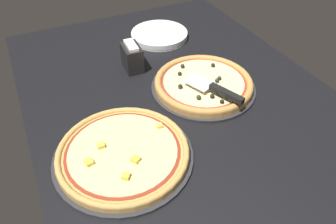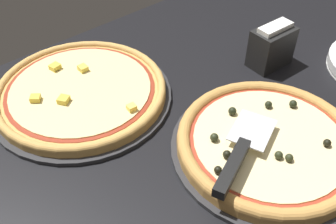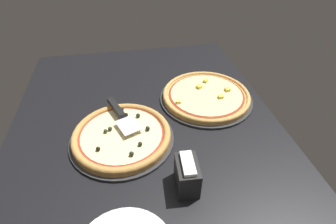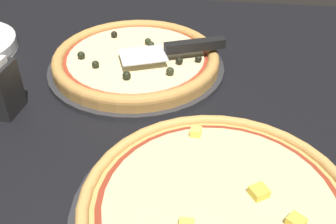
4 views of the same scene
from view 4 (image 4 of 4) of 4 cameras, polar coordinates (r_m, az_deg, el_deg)
The scene contains 6 objects.
ground_plane at distance 80.02cm, azimuth -5.25°, elevation 1.68°, with size 148.35×105.28×3.60cm, color black.
pizza_pan_front at distance 86.87cm, azimuth -4.58°, elevation 6.58°, with size 38.18×38.18×1.00cm, color #2D2D30.
pizza_front at distance 85.88cm, azimuth -4.64°, elevation 7.73°, with size 35.89×35.89×3.90cm.
pizza_pan_back at distance 56.06cm, azimuth 7.29°, elevation -14.43°, with size 40.75×40.75×1.00cm, color #2D2D30.
pizza_back at distance 54.68cm, azimuth 7.45°, elevation -13.25°, with size 38.31×38.31×3.23cm.
serving_spatula at distance 83.24cm, azimuth 2.27°, elevation 9.34°, with size 22.46×12.64×2.00cm.
Camera 4 is at (-16.10, 63.72, 43.84)cm, focal length 42.00 mm.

